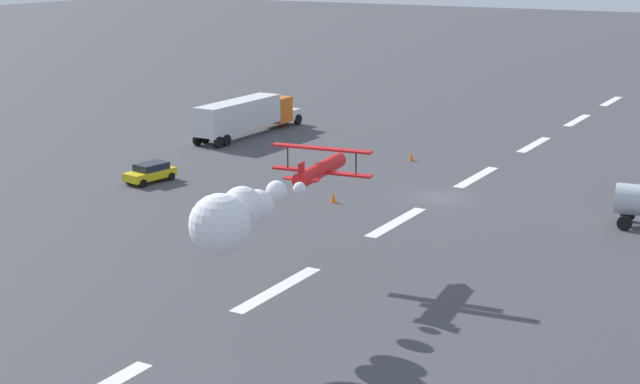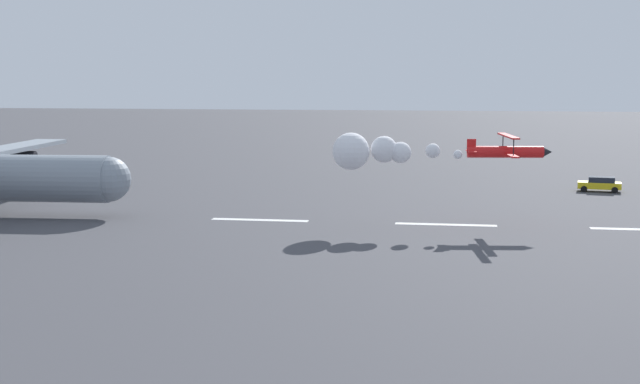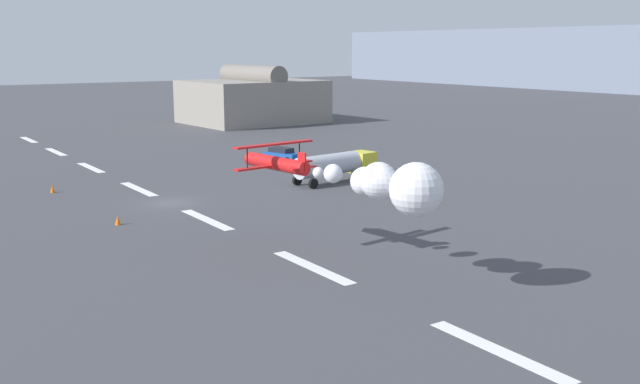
% 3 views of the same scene
% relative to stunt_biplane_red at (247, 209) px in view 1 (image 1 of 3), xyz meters
% --- Properties ---
extents(ground_plane, '(440.00, 440.00, 0.00)m').
position_rel_stunt_biplane_red_xyz_m(ground_plane, '(-27.21, -1.28, -5.91)').
color(ground_plane, '#424247').
rests_on(ground_plane, ground).
extents(runway_stripe_0, '(8.00, 0.90, 0.01)m').
position_rel_stunt_biplane_red_xyz_m(runway_stripe_0, '(-79.92, -1.28, -5.91)').
color(runway_stripe_0, white).
rests_on(runway_stripe_0, ground).
extents(runway_stripe_1, '(8.00, 0.90, 0.01)m').
position_rel_stunt_biplane_red_xyz_m(runway_stripe_1, '(-64.86, -1.28, -5.91)').
color(runway_stripe_1, white).
rests_on(runway_stripe_1, ground).
extents(runway_stripe_2, '(8.00, 0.90, 0.01)m').
position_rel_stunt_biplane_red_xyz_m(runway_stripe_2, '(-49.80, -1.28, -5.91)').
color(runway_stripe_2, white).
rests_on(runway_stripe_2, ground).
extents(runway_stripe_3, '(8.00, 0.90, 0.01)m').
position_rel_stunt_biplane_red_xyz_m(runway_stripe_3, '(-34.74, -1.28, -5.91)').
color(runway_stripe_3, white).
rests_on(runway_stripe_3, ground).
extents(runway_stripe_4, '(8.00, 0.90, 0.01)m').
position_rel_stunt_biplane_red_xyz_m(runway_stripe_4, '(-19.68, -1.28, -5.91)').
color(runway_stripe_4, white).
rests_on(runway_stripe_4, ground).
extents(runway_stripe_5, '(8.00, 0.90, 0.01)m').
position_rel_stunt_biplane_red_xyz_m(runway_stripe_5, '(-4.63, -1.28, -5.91)').
color(runway_stripe_5, white).
rests_on(runway_stripe_5, ground).
extents(stunt_biplane_red, '(16.94, 6.12, 2.90)m').
position_rel_stunt_biplane_red_xyz_m(stunt_biplane_red, '(0.00, 0.00, 0.00)').
color(stunt_biplane_red, red).
extents(semi_truck_orange, '(15.21, 2.98, 3.70)m').
position_rel_stunt_biplane_red_xyz_m(semi_truck_orange, '(-39.80, -27.55, -3.78)').
color(semi_truck_orange, silver).
rests_on(semi_truck_orange, ground).
extents(followme_car_yellow, '(4.45, 2.55, 1.52)m').
position_rel_stunt_biplane_red_xyz_m(followme_car_yellow, '(-20.02, -23.32, -5.10)').
color(followme_car_yellow, yellow).
rests_on(followme_car_yellow, ground).
extents(traffic_cone_near, '(0.44, 0.44, 0.75)m').
position_rel_stunt_biplane_red_xyz_m(traffic_cone_near, '(-37.57, -8.49, -5.54)').
color(traffic_cone_near, orange).
rests_on(traffic_cone_near, ground).
extents(traffic_cone_far, '(0.44, 0.44, 0.75)m').
position_rel_stunt_biplane_red_xyz_m(traffic_cone_far, '(-21.97, -7.58, -5.54)').
color(traffic_cone_far, orange).
rests_on(traffic_cone_far, ground).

